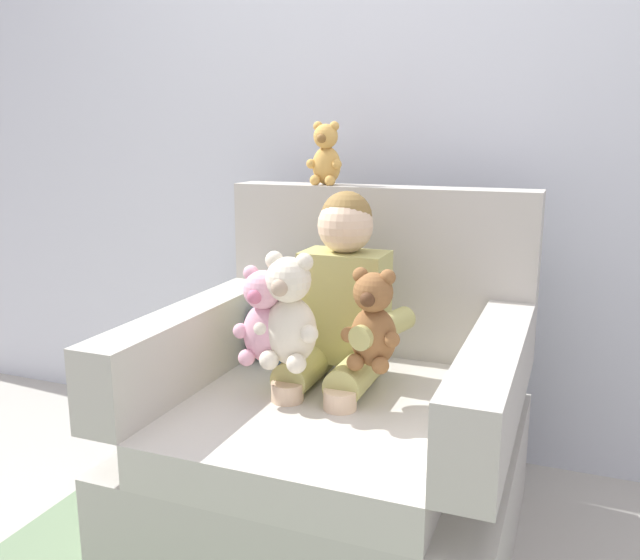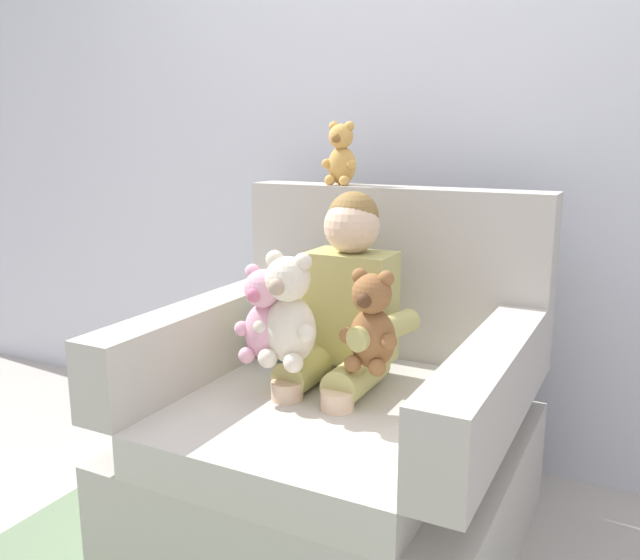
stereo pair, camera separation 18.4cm
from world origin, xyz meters
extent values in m
plane|color=#ADA89E|center=(0.00, 0.00, 0.00)|extent=(8.00, 8.00, 0.00)
cube|color=silver|center=(0.00, 0.77, 1.30)|extent=(6.00, 0.10, 2.60)
cube|color=#BCB7AD|center=(0.00, 0.00, 0.18)|extent=(1.05, 1.02, 0.36)
cube|color=beige|center=(0.00, -0.07, 0.42)|extent=(0.77, 0.88, 0.12)
cube|color=#BCB7AD|center=(0.00, 0.44, 0.76)|extent=(1.05, 0.14, 0.57)
cube|color=#BCB7AD|center=(-0.45, -0.07, 0.59)|extent=(0.14, 0.88, 0.23)
cube|color=#BCB7AD|center=(0.45, -0.07, 0.59)|extent=(0.14, 0.88, 0.23)
cube|color=tan|center=(-0.03, 0.16, 0.70)|extent=(0.26, 0.16, 0.34)
sphere|color=beige|center=(-0.03, 0.16, 0.95)|extent=(0.17, 0.17, 0.17)
sphere|color=olive|center=(-0.03, 0.17, 0.98)|extent=(0.16, 0.16, 0.16)
cylinder|color=tan|center=(-0.11, 0.03, 0.53)|extent=(0.11, 0.26, 0.11)
cylinder|color=beige|center=(-0.11, -0.10, 0.38)|extent=(0.09, 0.09, 0.30)
cylinder|color=tan|center=(0.05, 0.03, 0.53)|extent=(0.11, 0.26, 0.11)
cylinder|color=beige|center=(0.05, -0.10, 0.38)|extent=(0.09, 0.09, 0.30)
cylinder|color=tan|center=(-0.19, 0.04, 0.68)|extent=(0.13, 0.27, 0.07)
cylinder|color=tan|center=(0.13, 0.04, 0.68)|extent=(0.13, 0.27, 0.07)
ellipsoid|color=brown|center=(0.12, -0.02, 0.67)|extent=(0.13, 0.11, 0.17)
sphere|color=brown|center=(0.12, -0.04, 0.80)|extent=(0.11, 0.11, 0.11)
sphere|color=#4C2D19|center=(0.12, -0.09, 0.79)|extent=(0.04, 0.04, 0.04)
sphere|color=brown|center=(0.08, -0.03, 0.85)|extent=(0.04, 0.04, 0.04)
sphere|color=brown|center=(0.06, -0.06, 0.68)|extent=(0.04, 0.04, 0.04)
sphere|color=brown|center=(0.09, -0.07, 0.61)|extent=(0.05, 0.05, 0.05)
sphere|color=brown|center=(0.16, -0.03, 0.85)|extent=(0.04, 0.04, 0.04)
sphere|color=brown|center=(0.18, -0.06, 0.68)|extent=(0.04, 0.04, 0.04)
sphere|color=brown|center=(0.16, -0.07, 0.61)|extent=(0.05, 0.05, 0.05)
ellipsoid|color=silver|center=(-0.10, -0.10, 0.69)|extent=(0.15, 0.13, 0.20)
sphere|color=silver|center=(-0.10, -0.11, 0.83)|extent=(0.13, 0.13, 0.13)
sphere|color=tan|center=(-0.10, -0.16, 0.82)|extent=(0.05, 0.05, 0.05)
sphere|color=silver|center=(-0.14, -0.10, 0.89)|extent=(0.05, 0.05, 0.05)
sphere|color=silver|center=(-0.17, -0.13, 0.70)|extent=(0.05, 0.05, 0.05)
sphere|color=silver|center=(-0.14, -0.15, 0.61)|extent=(0.06, 0.06, 0.06)
sphere|color=silver|center=(-0.05, -0.10, 0.89)|extent=(0.05, 0.05, 0.05)
sphere|color=silver|center=(-0.03, -0.13, 0.70)|extent=(0.05, 0.05, 0.05)
sphere|color=silver|center=(-0.06, -0.15, 0.61)|extent=(0.06, 0.06, 0.06)
ellipsoid|color=#EAA8BC|center=(-0.18, -0.10, 0.67)|extent=(0.13, 0.11, 0.17)
sphere|color=#EAA8BC|center=(-0.18, -0.11, 0.80)|extent=(0.11, 0.11, 0.11)
sphere|color=#CC6684|center=(-0.18, -0.16, 0.79)|extent=(0.04, 0.04, 0.04)
sphere|color=#EAA8BC|center=(-0.21, -0.11, 0.84)|extent=(0.04, 0.04, 0.04)
sphere|color=#EAA8BC|center=(-0.24, -0.13, 0.68)|extent=(0.04, 0.04, 0.04)
sphere|color=#EAA8BC|center=(-0.21, -0.15, 0.61)|extent=(0.05, 0.05, 0.05)
sphere|color=#EAA8BC|center=(-0.14, -0.11, 0.84)|extent=(0.04, 0.04, 0.04)
sphere|color=#EAA8BC|center=(-0.11, -0.13, 0.68)|extent=(0.04, 0.04, 0.04)
sphere|color=#EAA8BC|center=(-0.14, -0.15, 0.61)|extent=(0.05, 0.05, 0.05)
ellipsoid|color=gold|center=(-0.20, 0.44, 1.12)|extent=(0.10, 0.08, 0.13)
sphere|color=gold|center=(-0.20, 0.43, 1.22)|extent=(0.08, 0.08, 0.08)
sphere|color=brown|center=(-0.20, 0.40, 1.21)|extent=(0.03, 0.03, 0.03)
sphere|color=gold|center=(-0.23, 0.44, 1.25)|extent=(0.03, 0.03, 0.03)
sphere|color=gold|center=(-0.25, 0.42, 1.12)|extent=(0.03, 0.03, 0.03)
sphere|color=gold|center=(-0.23, 0.40, 1.07)|extent=(0.04, 0.04, 0.04)
sphere|color=gold|center=(-0.17, 0.44, 1.25)|extent=(0.03, 0.03, 0.03)
sphere|color=gold|center=(-0.15, 0.42, 1.12)|extent=(0.03, 0.03, 0.03)
sphere|color=gold|center=(-0.17, 0.40, 1.07)|extent=(0.04, 0.04, 0.04)
ellipsoid|color=slate|center=(-0.26, 0.19, 0.58)|extent=(0.27, 0.16, 0.26)
camera|label=1|loc=(0.63, -1.73, 1.23)|focal=37.31mm
camera|label=2|loc=(0.80, -1.65, 1.23)|focal=37.31mm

